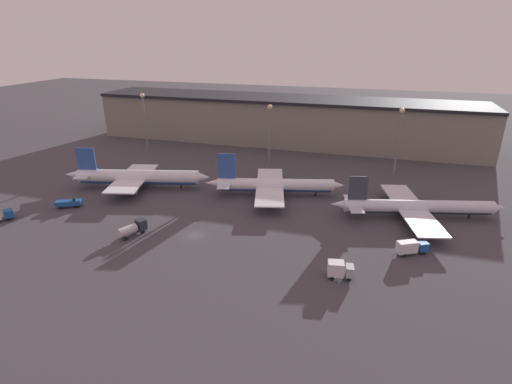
{
  "coord_description": "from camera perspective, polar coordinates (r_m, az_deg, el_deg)",
  "views": [
    {
      "loc": [
        39.74,
        -79.24,
        46.33
      ],
      "look_at": [
        10.45,
        17.64,
        6.0
      ],
      "focal_mm": 28.0,
      "sensor_mm": 36.0,
      "label": 1
    }
  ],
  "objects": [
    {
      "name": "ground",
      "position": [
        100.03,
        -8.74,
        -6.14
      ],
      "size": [
        600.0,
        600.0,
        0.0
      ],
      "primitive_type": "plane",
      "color": "#423F44"
    },
    {
      "name": "airplane_2",
      "position": [
        114.96,
        21.92,
        -2.01
      ],
      "size": [
        45.61,
        34.98,
        11.61
      ],
      "rotation": [
        0.0,
        0.0,
        0.25
      ],
      "color": "silver",
      "rests_on": "ground"
    },
    {
      "name": "service_vehicle_1",
      "position": [
        96.5,
        21.29,
        -7.33
      ],
      "size": [
        7.31,
        5.27,
        3.36
      ],
      "rotation": [
        0.0,
        0.0,
        0.5
      ],
      "color": "#195199",
      "rests_on": "ground"
    },
    {
      "name": "airplane_1",
      "position": [
        121.59,
        2.56,
        0.99
      ],
      "size": [
        42.01,
        33.2,
        13.09
      ],
      "rotation": [
        0.0,
        0.0,
        0.25
      ],
      "color": "white",
      "rests_on": "ground"
    },
    {
      "name": "service_vehicle_0",
      "position": [
        83.77,
        11.83,
        -10.77
      ],
      "size": [
        5.52,
        3.38,
        3.61
      ],
      "rotation": [
        0.0,
        0.0,
        0.17
      ],
      "color": "#9EA3A8",
      "rests_on": "ground"
    },
    {
      "name": "lamp_post_1",
      "position": [
        150.88,
        1.95,
        9.47
      ],
      "size": [
        1.8,
        1.8,
        22.16
      ],
      "color": "slate",
      "rests_on": "ground"
    },
    {
      "name": "lamp_post_2",
      "position": [
        146.17,
        19.79,
        8.03
      ],
      "size": [
        1.8,
        1.8,
        23.17
      ],
      "color": "slate",
      "rests_on": "ground"
    },
    {
      "name": "service_vehicle_4",
      "position": [
        125.57,
        -25.17,
        -1.42
      ],
      "size": [
        7.03,
        5.13,
        2.93
      ],
      "rotation": [
        0.0,
        0.0,
        0.5
      ],
      "color": "#195199",
      "rests_on": "ground"
    },
    {
      "name": "terminal_building",
      "position": [
        181.6,
        3.9,
        10.19
      ],
      "size": [
        168.91,
        26.79,
        20.26
      ],
      "color": "gray",
      "rests_on": "ground"
    },
    {
      "name": "service_vehicle_2",
      "position": [
        102.72,
        -17.24,
        -5.01
      ],
      "size": [
        5.08,
        7.56,
        3.32
      ],
      "rotation": [
        0.0,
        0.0,
        1.15
      ],
      "color": "#282D38",
      "rests_on": "ground"
    },
    {
      "name": "airplane_0",
      "position": [
        132.53,
        -16.61,
        2.05
      ],
      "size": [
        46.34,
        28.57,
        13.17
      ],
      "rotation": [
        0.0,
        0.0,
        0.25
      ],
      "color": "white",
      "rests_on": "ground"
    },
    {
      "name": "lamp_post_0",
      "position": [
        171.79,
        -15.69,
        10.57
      ],
      "size": [
        1.8,
        1.8,
        24.11
      ],
      "color": "slate",
      "rests_on": "ground"
    }
  ]
}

